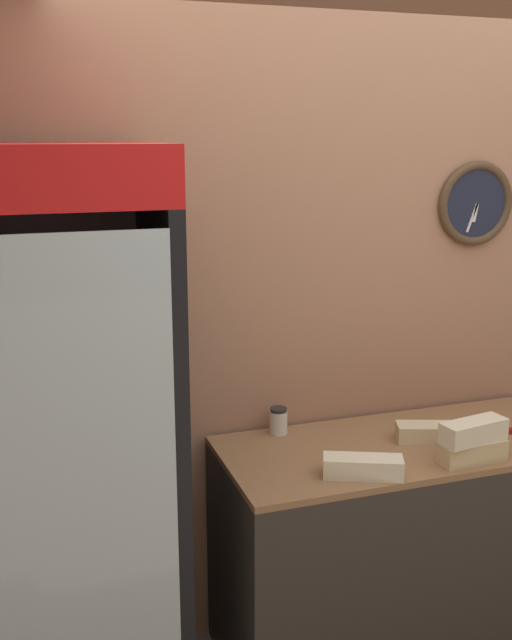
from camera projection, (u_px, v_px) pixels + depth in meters
name	position (u px, v px, depth m)	size (l,w,h in m)	color
wall_back	(372.00, 307.00, 3.12)	(5.20, 0.09, 2.70)	#AD7A5B
prep_counter	(403.00, 545.00, 3.00)	(1.47, 0.61, 0.89)	#332D28
beverage_cooler	(57.00, 428.00, 2.49)	(0.75, 0.62, 2.03)	black
sandwich_stack_bottom	(472.00, 452.00, 2.71)	(0.26, 0.10, 0.08)	tan
sandwich_stack_middle	(473.00, 431.00, 2.70)	(0.27, 0.13, 0.08)	beige
sandwich_flat_left	(363.00, 467.00, 2.60)	(0.29, 0.19, 0.07)	beige
sandwich_flat_right	(427.00, 433.00, 2.90)	(0.25, 0.17, 0.07)	beige
condiment_jar	(278.00, 421.00, 2.97)	(0.07, 0.07, 0.11)	silver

